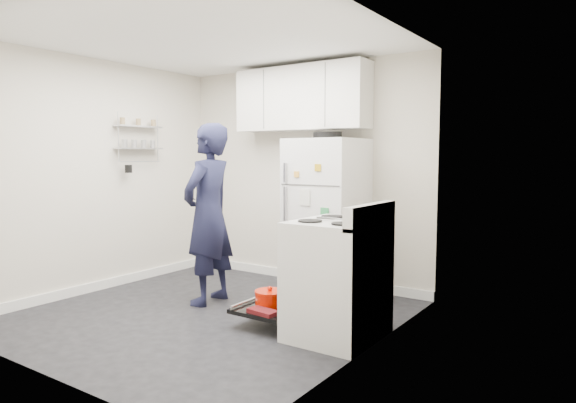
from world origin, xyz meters
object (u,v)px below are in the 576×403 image
Objects in this scene: refrigerator at (327,216)px; person at (208,214)px; electric_range at (336,280)px; open_oven_door at (274,303)px.

refrigerator is 1.25m from person.
person is (-1.52, 0.14, 0.42)m from electric_range.
open_oven_door is (-0.60, -0.03, -0.29)m from electric_range.
refrigerator is (-0.72, 1.10, 0.36)m from electric_range.
electric_range is 0.62× the size of person.
electric_range is 1.36m from refrigerator.
refrigerator reaches higher than open_oven_door.
person is at bearing 169.63° from open_oven_door.
electric_range is at bearing 2.56° from open_oven_door.
open_oven_door is at bearing -177.44° from electric_range.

